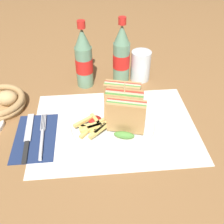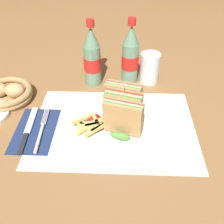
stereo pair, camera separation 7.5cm
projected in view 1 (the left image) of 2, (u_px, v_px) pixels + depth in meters
ground_plane at (102, 122)px, 0.78m from camera, size 4.00×4.00×0.00m
placemat at (115, 126)px, 0.77m from camera, size 0.47×0.34×0.00m
plate_main at (113, 124)px, 0.76m from camera, size 0.26×0.26×0.02m
club_sandwich at (124, 108)px, 0.72m from camera, size 0.11×0.17×0.13m
fries_pile at (93, 126)px, 0.72m from camera, size 0.11×0.10×0.02m
ketchup_blob at (94, 120)px, 0.75m from camera, size 0.04×0.03×0.01m
napkin at (35, 137)px, 0.73m from camera, size 0.11×0.19×0.00m
fork at (42, 139)px, 0.71m from camera, size 0.02×0.18×0.01m
knife at (28, 137)px, 0.72m from camera, size 0.02×0.19×0.00m
coke_bottle_near at (84, 60)px, 0.87m from camera, size 0.06×0.06×0.23m
coke_bottle_far at (121, 55)px, 0.90m from camera, size 0.06×0.06×0.23m
glass_near at (141, 66)px, 0.93m from camera, size 0.07×0.07×0.11m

